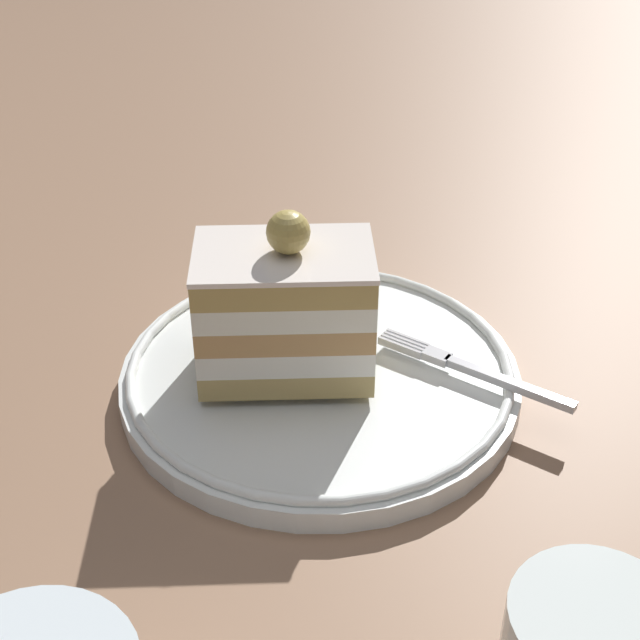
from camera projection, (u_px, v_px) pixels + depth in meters
name	position (u px, v px, depth m)	size (l,w,h in m)	color
ground_plane	(297.00, 401.00, 0.54)	(2.40, 2.40, 0.00)	#8D694F
dessert_plate	(320.00, 375.00, 0.54)	(0.24, 0.24, 0.02)	white
cake_slice	(285.00, 309.00, 0.51)	(0.11, 0.12, 0.10)	tan
fork	(468.00, 368.00, 0.53)	(0.02, 0.12, 0.00)	silver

